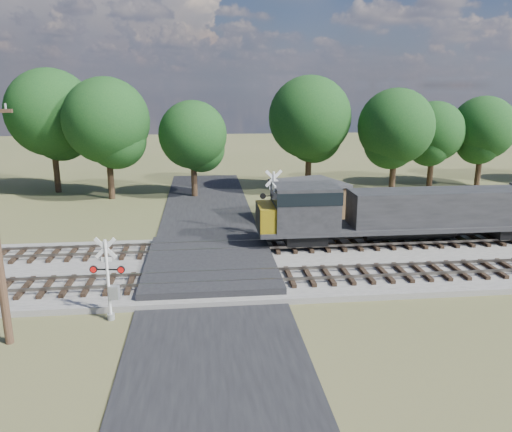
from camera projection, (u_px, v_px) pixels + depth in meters
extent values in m
plane|color=#49512B|center=(211.00, 273.00, 27.09)|extent=(160.00, 160.00, 0.00)
cube|color=gray|center=(385.00, 260.00, 28.58)|extent=(140.00, 10.00, 0.30)
cube|color=black|center=(211.00, 272.00, 27.08)|extent=(7.00, 60.00, 0.08)
cube|color=#262628|center=(211.00, 264.00, 27.49)|extent=(7.00, 9.00, 0.62)
cube|color=black|center=(251.00, 278.00, 25.28)|extent=(44.00, 2.60, 0.18)
cube|color=#615A53|center=(409.00, 274.00, 25.38)|extent=(140.00, 0.08, 0.15)
cube|color=#615A53|center=(398.00, 264.00, 26.76)|extent=(140.00, 0.08, 0.15)
cube|color=black|center=(243.00, 247.00, 30.09)|extent=(44.00, 2.60, 0.18)
cube|color=#615A53|center=(375.00, 244.00, 30.19)|extent=(140.00, 0.08, 0.15)
cube|color=#615A53|center=(368.00, 237.00, 31.57)|extent=(140.00, 0.08, 0.15)
cylinder|color=silver|center=(108.00, 281.00, 21.23)|extent=(0.13, 0.13, 3.64)
cylinder|color=gray|center=(111.00, 317.00, 21.66)|extent=(0.33, 0.33, 0.27)
cube|color=silver|center=(105.00, 248.00, 20.86)|extent=(0.95, 0.17, 0.95)
cube|color=silver|center=(105.00, 248.00, 20.86)|extent=(0.95, 0.17, 0.95)
cube|color=silver|center=(106.00, 259.00, 20.99)|extent=(0.45, 0.09, 0.20)
cube|color=black|center=(107.00, 269.00, 21.10)|extent=(1.45, 0.26, 0.05)
cylinder|color=red|center=(93.00, 269.00, 21.13)|extent=(0.34, 0.14, 0.33)
cylinder|color=red|center=(121.00, 270.00, 21.08)|extent=(0.34, 0.14, 0.33)
cube|color=gray|center=(114.00, 292.00, 21.36)|extent=(0.44, 0.33, 0.59)
cylinder|color=silver|center=(273.00, 205.00, 33.04)|extent=(0.15, 0.15, 4.42)
cylinder|color=gray|center=(273.00, 234.00, 33.56)|extent=(0.40, 0.40, 0.33)
cube|color=silver|center=(274.00, 178.00, 32.59)|extent=(1.16, 0.12, 1.16)
cube|color=silver|center=(274.00, 178.00, 32.59)|extent=(1.16, 0.12, 1.16)
cube|color=silver|center=(274.00, 187.00, 32.75)|extent=(0.55, 0.07, 0.24)
cube|color=black|center=(274.00, 196.00, 32.89)|extent=(1.77, 0.18, 0.07)
cylinder|color=red|center=(284.00, 195.00, 33.01)|extent=(0.40, 0.14, 0.40)
cylinder|color=red|center=(263.00, 196.00, 32.77)|extent=(0.40, 0.14, 0.40)
cube|color=gray|center=(269.00, 214.00, 33.17)|extent=(0.52, 0.36, 0.72)
cube|color=#45311D|center=(309.00, 204.00, 36.60)|extent=(5.15, 5.15, 2.88)
cube|color=#2F2F31|center=(309.00, 183.00, 36.21)|extent=(5.66, 5.66, 0.21)
cylinder|color=black|center=(56.00, 162.00, 46.91)|extent=(0.56, 0.56, 5.73)
sphere|color=#103514|center=(51.00, 113.00, 45.75)|extent=(8.02, 8.02, 8.02)
cylinder|color=black|center=(110.00, 169.00, 44.19)|extent=(0.56, 0.56, 5.32)
sphere|color=#103514|center=(106.00, 121.00, 43.11)|extent=(7.45, 7.45, 7.45)
cylinder|color=black|center=(194.00, 173.00, 45.12)|extent=(0.56, 0.56, 4.33)
sphere|color=#103514|center=(193.00, 135.00, 44.24)|extent=(6.06, 6.06, 6.06)
cylinder|color=black|center=(308.00, 164.00, 46.77)|extent=(0.56, 0.56, 5.41)
sphere|color=#103514|center=(310.00, 117.00, 45.67)|extent=(7.57, 7.57, 7.57)
cylinder|color=black|center=(393.00, 169.00, 45.62)|extent=(0.56, 0.56, 4.85)
sphere|color=#103514|center=(396.00, 126.00, 44.64)|extent=(6.79, 6.79, 6.79)
cylinder|color=black|center=(431.00, 166.00, 49.68)|extent=(0.56, 0.56, 4.22)
sphere|color=#103514|center=(434.00, 132.00, 48.82)|extent=(5.91, 5.91, 5.91)
cylinder|color=black|center=(479.00, 164.00, 49.98)|extent=(0.56, 0.56, 4.46)
sphere|color=#103514|center=(483.00, 128.00, 49.07)|extent=(6.24, 6.24, 6.24)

